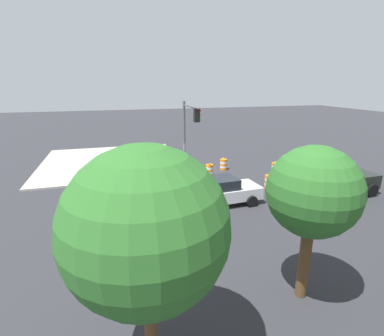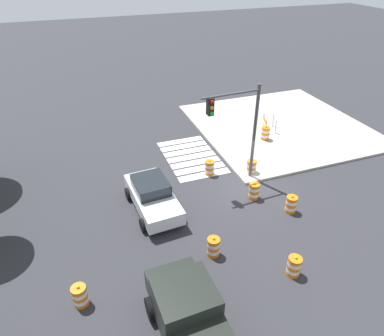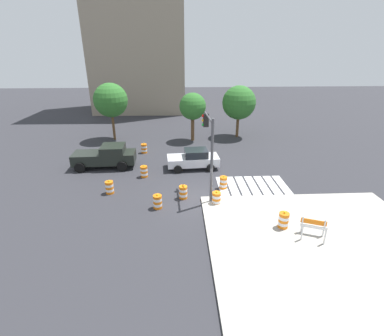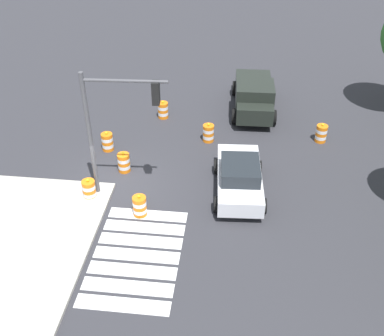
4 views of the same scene
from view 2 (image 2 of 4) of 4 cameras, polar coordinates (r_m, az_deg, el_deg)
ground_plane at (r=19.92m, az=8.74°, el=-2.81°), size 120.00×120.00×0.00m
sidewalk_corner at (r=27.13m, az=14.17°, el=6.83°), size 12.00×12.00×0.15m
crosswalk_stripes at (r=22.32m, az=-0.11°, el=1.85°), size 5.10×3.20×0.02m
sports_car at (r=17.68m, az=-6.53°, el=-4.51°), size 4.41×2.35×1.63m
pickup_truck at (r=12.51m, az=-0.10°, el=-23.96°), size 5.21×2.47×1.92m
traffic_barrel_near_corner at (r=15.22m, az=16.43°, el=-15.22°), size 0.56×0.56×1.02m
traffic_barrel_crosswalk_end at (r=14.36m, az=-17.94°, el=-19.36°), size 0.56×0.56×1.02m
traffic_barrel_median_near at (r=18.28m, az=15.98°, el=-5.75°), size 0.56×0.56×1.02m
traffic_barrel_median_far at (r=20.41m, az=2.90°, el=0.05°), size 0.56×0.56×1.02m
traffic_barrel_far_curb at (r=18.77m, az=10.16°, el=-3.73°), size 0.56×0.56×1.02m
traffic_barrel_lane_center at (r=15.41m, az=3.54°, el=-12.82°), size 0.56×0.56×1.02m
traffic_barrel_opposite_curb at (r=20.72m, az=9.75°, el=0.11°), size 0.56×0.56×1.02m
traffic_barrel_on_sidewalk at (r=24.50m, az=11.99°, el=5.64°), size 0.56×0.56×1.02m
construction_barricade at (r=25.85m, az=12.21°, el=7.36°), size 1.43×1.18×1.00m
traffic_light_pole at (r=18.15m, az=7.48°, el=7.88°), size 0.53×3.29×5.50m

